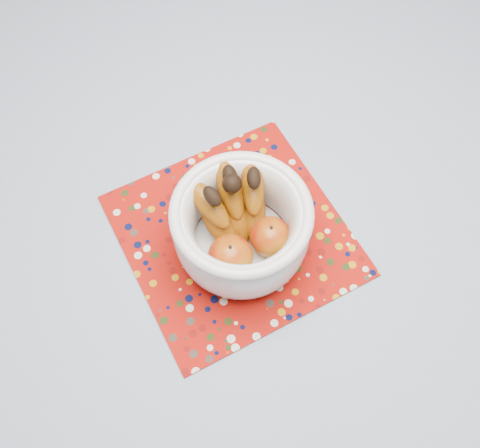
{
  "coord_description": "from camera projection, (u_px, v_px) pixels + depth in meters",
  "views": [
    {
      "loc": [
        -0.23,
        -0.51,
        1.6
      ],
      "look_at": [
        -0.07,
        -0.14,
        0.84
      ],
      "focal_mm": 42.0,
      "sensor_mm": 36.0,
      "label": 1
    }
  ],
  "objects": [
    {
      "name": "table",
      "position": [
        241.0,
        193.0,
        1.08
      ],
      "size": [
        1.2,
        1.2,
        0.75
      ],
      "color": "brown",
      "rests_on": "ground"
    },
    {
      "name": "fruit_bowl",
      "position": [
        240.0,
        222.0,
        0.87
      ],
      "size": [
        0.21,
        0.22,
        0.16
      ],
      "color": "white",
      "rests_on": "placemat"
    },
    {
      "name": "placemat",
      "position": [
        234.0,
        235.0,
        0.94
      ],
      "size": [
        0.37,
        0.37,
        0.0
      ],
      "primitive_type": "cube",
      "rotation": [
        0.0,
        0.0,
        0.07
      ],
      "color": "#980F08",
      "rests_on": "tablecloth"
    },
    {
      "name": "tablecloth",
      "position": [
        241.0,
        169.0,
        1.01
      ],
      "size": [
        1.32,
        1.32,
        0.01
      ],
      "primitive_type": "cube",
      "color": "slate",
      "rests_on": "table"
    }
  ]
}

